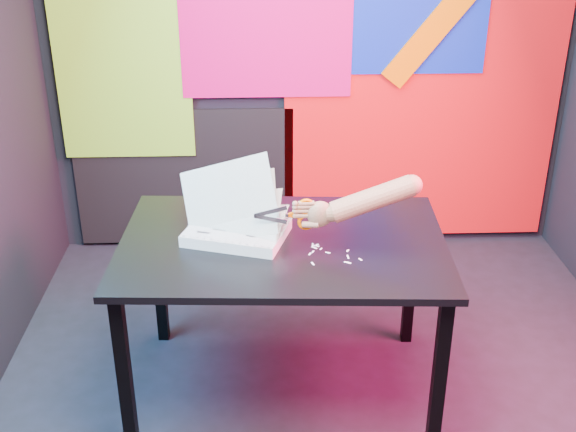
{
  "coord_description": "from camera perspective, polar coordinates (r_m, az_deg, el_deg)",
  "views": [
    {
      "loc": [
        -0.29,
        -2.55,
        2.11
      ],
      "look_at": [
        -0.19,
        0.04,
        0.87
      ],
      "focal_mm": 45.0,
      "sensor_mm": 36.0,
      "label": 1
    }
  ],
  "objects": [
    {
      "name": "room",
      "position": [
        2.67,
        4.05,
        9.03
      ],
      "size": [
        3.01,
        3.01,
        2.71
      ],
      "color": "#22202A",
      "rests_on": "ground"
    },
    {
      "name": "work_table",
      "position": [
        2.98,
        -0.4,
        -3.29
      ],
      "size": [
        1.37,
        0.95,
        0.75
      ],
      "rotation": [
        0.0,
        0.0,
        -0.05
      ],
      "color": "black",
      "rests_on": "ground"
    },
    {
      "name": "paper_clippings",
      "position": [
        2.85,
        3.11,
        -2.91
      ],
      "size": [
        0.21,
        0.18,
        0.0
      ],
      "color": "white",
      "rests_on": "work_table"
    },
    {
      "name": "scissors",
      "position": [
        2.85,
        1.11,
        0.12
      ],
      "size": [
        0.24,
        0.02,
        0.14
      ],
      "rotation": [
        0.0,
        0.0,
        0.02
      ],
      "color": "#B1B3BC",
      "rests_on": "printout_stack"
    },
    {
      "name": "printout_stack",
      "position": [
        2.96,
        -4.1,
        -1.11
      ],
      "size": [
        0.46,
        0.39,
        0.37
      ],
      "rotation": [
        0.0,
        0.0,
        -0.31
      ],
      "color": "silver",
      "rests_on": "work_table"
    },
    {
      "name": "backdrop",
      "position": [
        4.19,
        2.64,
        9.57
      ],
      "size": [
        2.88,
        0.05,
        2.08
      ],
      "color": "red",
      "rests_on": "ground"
    },
    {
      "name": "hand_forearm",
      "position": [
        2.85,
        5.99,
        1.17
      ],
      "size": [
        0.5,
        0.1,
        0.21
      ],
      "rotation": [
        0.0,
        0.0,
        0.02
      ],
      "color": "#AC764F",
      "rests_on": "work_table"
    }
  ]
}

